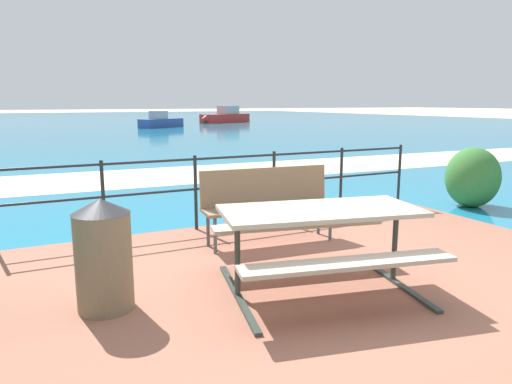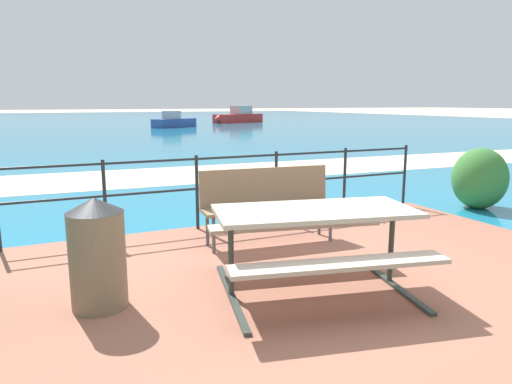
{
  "view_description": "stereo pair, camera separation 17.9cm",
  "coord_description": "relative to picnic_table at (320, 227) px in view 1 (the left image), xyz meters",
  "views": [
    {
      "loc": [
        -2.6,
        -3.37,
        1.74
      ],
      "look_at": [
        -0.08,
        1.7,
        0.66
      ],
      "focal_mm": 33.08,
      "sensor_mm": 36.0,
      "label": 1
    },
    {
      "loc": [
        -2.44,
        -3.45,
        1.74
      ],
      "look_at": [
        -0.08,
        1.7,
        0.66
      ],
      "focal_mm": 33.08,
      "sensor_mm": 36.0,
      "label": 2
    }
  ],
  "objects": [
    {
      "name": "trash_bin",
      "position": [
        -1.8,
        0.43,
        -0.12
      ],
      "size": [
        0.46,
        0.46,
        0.93
      ],
      "color": "#726047",
      "rests_on": "patio_paving"
    },
    {
      "name": "patio_paving",
      "position": [
        0.28,
        -0.02,
        -0.62
      ],
      "size": [
        6.4,
        5.2,
        0.06
      ],
      "primitive_type": "cube",
      "color": "#935B47",
      "rests_on": "ground"
    },
    {
      "name": "sea_water",
      "position": [
        0.28,
        39.98,
        -0.64
      ],
      "size": [
        90.0,
        90.0,
        0.01
      ],
      "primitive_type": "cube",
      "color": "teal",
      "rests_on": "ground"
    },
    {
      "name": "picnic_table",
      "position": [
        0.0,
        0.0,
        0.0
      ],
      "size": [
        2.02,
        1.81,
        0.75
      ],
      "rotation": [
        0.0,
        0.0,
        -0.21
      ],
      "color": "tan",
      "rests_on": "patio_paving"
    },
    {
      "name": "park_bench",
      "position": [
        0.29,
        1.54,
        -0.05
      ],
      "size": [
        1.66,
        0.56,
        0.9
      ],
      "rotation": [
        0.0,
        0.0,
        -0.09
      ],
      "color": "#7A6047",
      "rests_on": "patio_paving"
    },
    {
      "name": "ground_plane",
      "position": [
        0.28,
        -0.02,
        -0.65
      ],
      "size": [
        240.0,
        240.0,
        0.0
      ],
      "primitive_type": "plane",
      "color": "beige"
    },
    {
      "name": "boat_near",
      "position": [
        13.71,
        34.93,
        -0.13
      ],
      "size": [
        5.42,
        3.56,
        1.43
      ],
      "rotation": [
        0.0,
        0.0,
        3.61
      ],
      "color": "red",
      "rests_on": "sea_water"
    },
    {
      "name": "boat_mid",
      "position": [
        6.59,
        29.43,
        -0.24
      ],
      "size": [
        3.81,
        2.79,
        1.14
      ],
      "rotation": [
        0.0,
        0.0,
        0.56
      ],
      "color": "#2D478C",
      "rests_on": "sea_water"
    },
    {
      "name": "beach_strip",
      "position": [
        0.28,
        7.6,
        -0.64
      ],
      "size": [
        54.07,
        4.87,
        0.01
      ],
      "primitive_type": "cube",
      "rotation": [
        0.0,
        0.0,
        -0.04
      ],
      "color": "beige",
      "rests_on": "ground"
    },
    {
      "name": "railing_fence",
      "position": [
        0.28,
        2.46,
        0.04
      ],
      "size": [
        5.94,
        0.04,
        1.0
      ],
      "color": "#1E2328",
      "rests_on": "patio_paving"
    },
    {
      "name": "shrub_right",
      "position": [
        4.39,
        1.97,
        -0.14
      ],
      "size": [
        0.88,
        0.88,
        1.01
      ],
      "primitive_type": "ellipsoid",
      "color": "#387533",
      "rests_on": "ground"
    }
  ]
}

